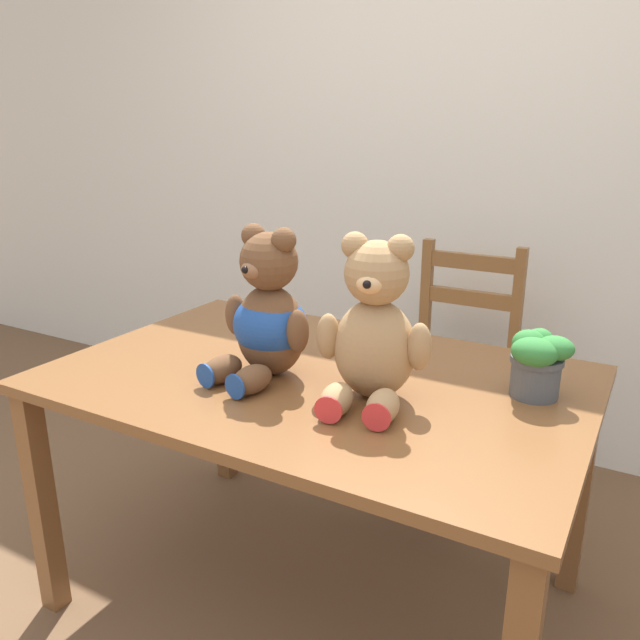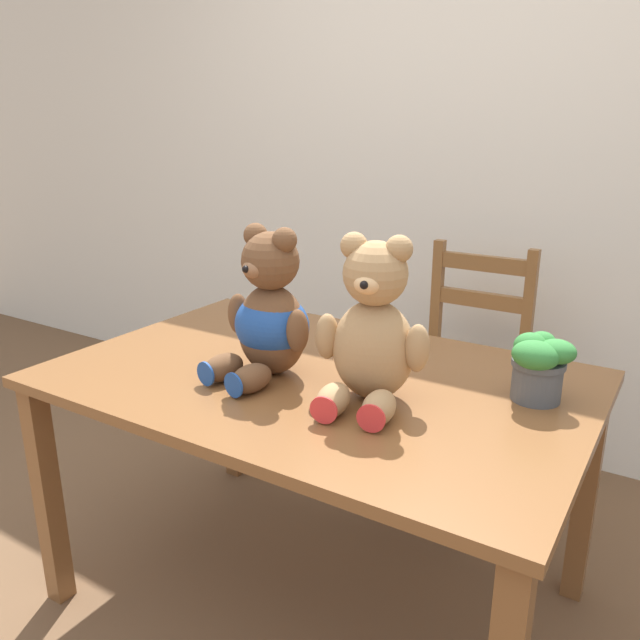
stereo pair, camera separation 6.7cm
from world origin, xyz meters
The scene contains 6 objects.
wall_back centered at (0.00, 1.75, 1.30)m, with size 8.00×0.04×2.60m, color silver.
dining_table centered at (0.00, 0.48, 0.65)m, with size 1.45×0.95×0.74m.
wooden_chair_behind centered at (0.14, 1.31, 0.48)m, with size 0.41×0.45×0.96m.
teddy_bear_left centered at (-0.11, 0.41, 0.91)m, with size 0.29×0.32×0.41m.
teddy_bear_right centered at (0.20, 0.41, 0.92)m, with size 0.29×0.31×0.42m.
potted_plant centered at (0.56, 0.62, 0.84)m, with size 0.15×0.15×0.17m.
Camera 1 is at (0.80, -0.91, 1.40)m, focal length 35.00 mm.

